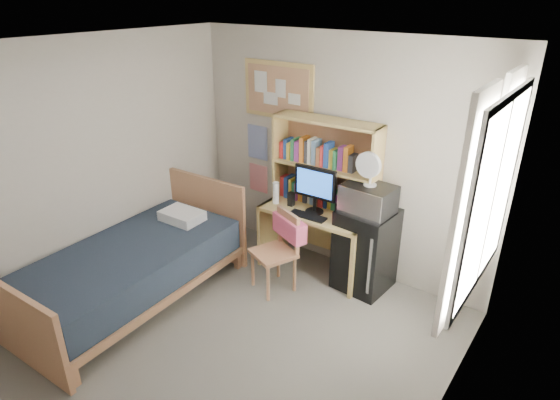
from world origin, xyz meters
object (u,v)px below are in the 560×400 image
Objects in this scene: bulletin_board at (278,91)px; desk at (316,240)px; microwave at (369,199)px; desk_fan at (371,170)px; speaker_right at (339,211)px; monitor at (315,190)px; speaker_left at (291,199)px; bed at (133,274)px; desk_chair at (273,253)px; mini_fridge at (365,249)px.

bulletin_board reaches higher than desk.
desk is (0.75, -0.31, -1.54)m from bulletin_board.
microwave is 1.52× the size of desk_fan.
speaker_right reaches higher than desk.
monitor is at bearing -180.00° from speaker_right.
speaker_left is 0.49× the size of desk_fan.
bed is 4.33× the size of monitor.
monitor reaches higher than desk_chair.
desk_chair is 0.40× the size of bed.
monitor is at bearing -166.82° from mini_fridge.
desk_chair is 0.82m from speaker_right.
speaker_left reaches higher than mini_fridge.
desk_fan is at bearing 39.56° from bed.
monitor is at bearing -90.00° from desk.
speaker_left is (-0.14, 0.51, 0.39)m from desk_chair.
desk is at bearing 168.69° from speaker_right.
desk_fan is (0.59, 0.08, 0.34)m from monitor.
speaker_right is (1.05, -0.35, -1.07)m from bulletin_board.
speaker_right is at bearing -163.48° from microwave.
microwave is (1.79, 1.62, 0.74)m from bed.
bulletin_board is 0.42× the size of bed.
bulletin_board reaches higher than mini_fridge.
speaker_left is at bearing -168.69° from desk.
mini_fridge reaches higher than desk.
bulletin_board is 1.74m from desk.
microwave is (0.75, 0.60, 0.60)m from desk_chair.
speaker_right is at bearing -159.85° from mini_fridge.
speaker_right reaches higher than desk_chair.
mini_fridge is 0.82m from monitor.
desk_chair is 0.66m from speaker_left.
bulletin_board is 1.24m from speaker_left.
desk_chair is (-0.16, -0.59, 0.06)m from desk.
desk_fan is (0.00, 0.00, 0.30)m from microwave.
desk is 1.37× the size of desk_chair.
bed is at bearing -136.18° from speaker_right.
bed is (-1.20, -1.60, -0.07)m from desk.
bulletin_board is 1.92× the size of microwave.
desk is 0.54× the size of bed.
desk_fan reaches higher than speaker_right.
desk_chair is 5.62× the size of speaker_left.
bed is 2.52m from microwave.
desk_chair reaches higher than desk.
bed is (-1.03, -1.02, -0.13)m from desk_chair.
speaker_right is at bearing 43.44° from bed.
mini_fridge is 0.97m from speaker_left.
bed is at bearing -122.64° from speaker_left.
microwave is at bearing -12.17° from bulletin_board.
desk_chair is 1.14m from microwave.
desk_fan is (1.79, 1.62, 1.04)m from bed.
desk is 2.35× the size of monitor.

